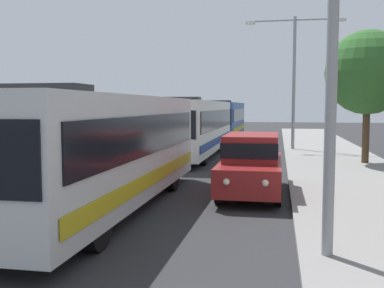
% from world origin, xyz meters
% --- Properties ---
extents(bus_lead, '(2.58, 10.87, 3.21)m').
position_xyz_m(bus_lead, '(-1.30, 12.93, 1.69)').
color(bus_lead, silver).
rests_on(bus_lead, ground_plane).
extents(bus_second_in_line, '(2.58, 12.44, 3.21)m').
position_xyz_m(bus_second_in_line, '(-1.30, 26.18, 1.69)').
color(bus_second_in_line, silver).
rests_on(bus_second_in_line, ground_plane).
extents(bus_middle, '(2.58, 11.24, 3.21)m').
position_xyz_m(bus_middle, '(-1.30, 39.75, 1.69)').
color(bus_middle, '#284C8C').
rests_on(bus_middle, ground_plane).
extents(white_suv, '(1.86, 5.02, 1.90)m').
position_xyz_m(white_suv, '(2.40, 15.80, 1.03)').
color(white_suv, maroon).
rests_on(white_suv, ground_plane).
extents(box_truck_oncoming, '(2.35, 7.18, 3.15)m').
position_xyz_m(box_truck_oncoming, '(-4.60, 45.19, 1.70)').
color(box_truck_oncoming, black).
rests_on(box_truck_oncoming, ground_plane).
extents(streetlamp_mid, '(5.89, 0.28, 7.99)m').
position_xyz_m(streetlamp_mid, '(4.10, 29.89, 5.06)').
color(streetlamp_mid, gray).
rests_on(streetlamp_mid, sidewalk).
extents(roadside_tree, '(3.85, 3.85, 6.09)m').
position_xyz_m(roadside_tree, '(7.20, 23.55, 4.30)').
color(roadside_tree, '#4C3823').
rests_on(roadside_tree, sidewalk).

